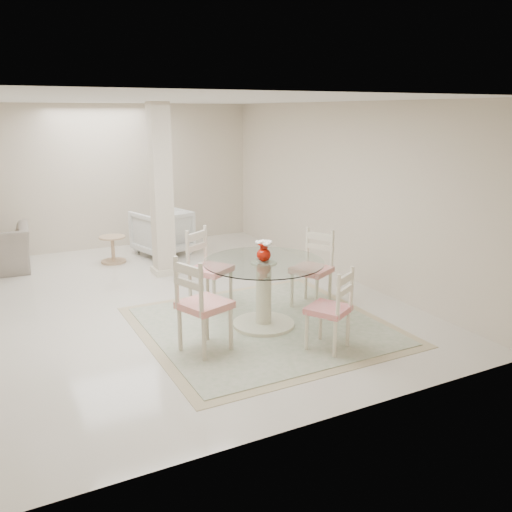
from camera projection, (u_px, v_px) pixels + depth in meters
name	position (u px, v px, depth m)	size (l,w,h in m)	color
ground	(160.00, 302.00, 7.49)	(7.00, 7.00, 0.00)	silver
room_shell	(153.00, 167.00, 7.01)	(6.02, 7.02, 2.71)	beige
column	(161.00, 191.00, 8.48)	(0.30, 0.30, 2.70)	beige
area_rug	(263.00, 326.00, 6.65)	(2.90, 2.90, 0.02)	tan
dining_table	(264.00, 294.00, 6.54)	(1.44, 1.44, 0.83)	beige
red_vase	(264.00, 250.00, 6.40)	(0.20, 0.19, 0.26)	#A51105
dining_chair_east	(314.00, 263.00, 7.23)	(0.62, 0.62, 1.14)	beige
dining_chair_north	(205.00, 263.00, 7.16)	(0.65, 0.65, 1.18)	beige
dining_chair_west	(199.00, 299.00, 5.76)	(0.61, 0.61, 1.20)	beige
dining_chair_south	(334.00, 304.00, 5.85)	(0.57, 0.57, 1.04)	#F6E9CA
armchair_white	(162.00, 232.00, 9.93)	(0.88, 0.91, 0.82)	white
side_table	(113.00, 250.00, 9.41)	(0.45, 0.45, 0.47)	tan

